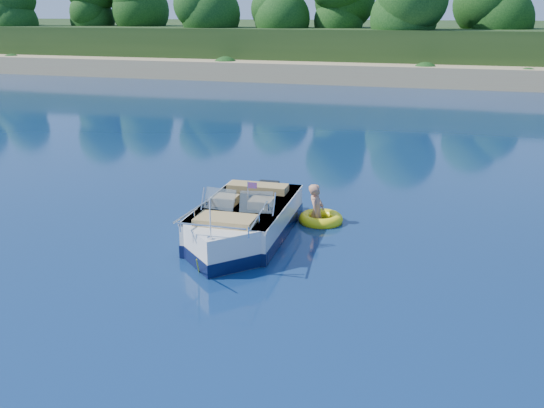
# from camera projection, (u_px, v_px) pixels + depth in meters

# --- Properties ---
(ground) EXTENTS (160.00, 160.00, 0.00)m
(ground) POSITION_uv_depth(u_px,v_px,m) (265.00, 261.00, 13.77)
(ground) COLOR #081F3E
(ground) RESTS_ON ground
(shoreline) EXTENTS (170.00, 59.00, 6.00)m
(shoreline) POSITION_uv_depth(u_px,v_px,m) (427.00, 50.00, 71.59)
(shoreline) COLOR tan
(shoreline) RESTS_ON ground
(treeline) EXTENTS (150.00, 7.12, 8.19)m
(treeline) POSITION_uv_depth(u_px,v_px,m) (417.00, 9.00, 49.45)
(treeline) COLOR #302010
(treeline) RESTS_ON ground
(motorboat) EXTENTS (2.22, 5.81, 1.93)m
(motorboat) POSITION_uv_depth(u_px,v_px,m) (242.00, 225.00, 14.98)
(motorboat) COLOR white
(motorboat) RESTS_ON ground
(tow_tube) EXTENTS (1.46, 1.46, 0.32)m
(tow_tube) POSITION_uv_depth(u_px,v_px,m) (321.00, 219.00, 16.30)
(tow_tube) COLOR #FFEC11
(tow_tube) RESTS_ON ground
(boy) EXTENTS (0.41, 0.89, 1.73)m
(boy) POSITION_uv_depth(u_px,v_px,m) (316.00, 221.00, 16.38)
(boy) COLOR tan
(boy) RESTS_ON ground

